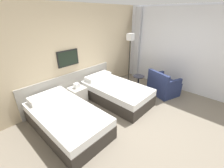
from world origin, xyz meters
name	(u,v)px	position (x,y,z in m)	size (l,w,h in m)	color
ground_plane	(142,126)	(0.00, 0.00, 0.00)	(16.00, 16.00, 0.00)	slate
wall_headboard	(78,56)	(-0.03, 2.31, 1.30)	(10.00, 0.10, 2.70)	#C6B28E
wall_window	(190,52)	(2.57, 0.00, 1.34)	(0.21, 4.78, 2.70)	white
bed_near_door	(66,119)	(-1.26, 1.24, 0.27)	(1.11, 2.04, 0.64)	#332D28
bed_near_window	(116,92)	(0.45, 1.24, 0.27)	(1.11, 2.04, 0.64)	#332D28
nightstand	(78,95)	(-0.40, 1.99, 0.25)	(0.43, 0.43, 0.63)	beige
floor_lamp	(130,43)	(1.86, 1.81, 1.47)	(0.24, 0.24, 1.80)	black
side_table	(138,81)	(1.36, 1.04, 0.39)	(0.37, 0.37, 0.58)	black
armchair	(163,86)	(1.81, 0.37, 0.28)	(0.94, 1.02, 0.80)	navy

